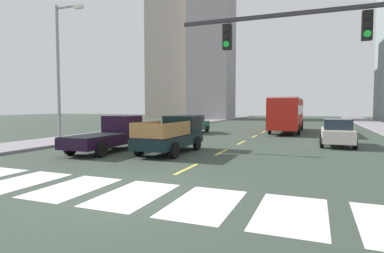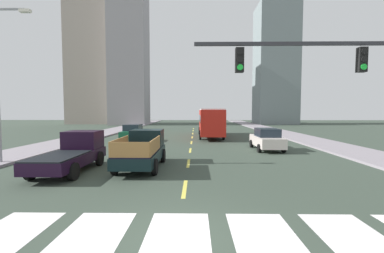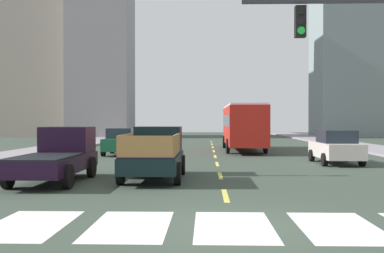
{
  "view_description": "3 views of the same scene",
  "coord_description": "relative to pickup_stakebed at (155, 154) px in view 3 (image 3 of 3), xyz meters",
  "views": [
    {
      "loc": [
        4.81,
        -7.65,
        2.51
      ],
      "look_at": [
        -2.08,
        9.88,
        1.32
      ],
      "focal_mm": 29.66,
      "sensor_mm": 36.0,
      "label": 1
    },
    {
      "loc": [
        0.45,
        -6.15,
        3.11
      ],
      "look_at": [
        0.17,
        11.48,
        2.03
      ],
      "focal_mm": 24.17,
      "sensor_mm": 36.0,
      "label": 2
    },
    {
      "loc": [
        -0.58,
        -9.68,
        2.2
      ],
      "look_at": [
        -1.13,
        8.99,
        1.97
      ],
      "focal_mm": 43.62,
      "sensor_mm": 36.0,
      "label": 3
    }
  ],
  "objects": [
    {
      "name": "crosswalk_stripe_3",
      "position": [
        0.36,
        -8.18,
        -0.93
      ],
      "size": [
        1.62,
        2.97,
        0.01
      ],
      "primitive_type": "cube",
      "color": "white",
      "rests_on": "ground"
    },
    {
      "name": "lane_dash_3",
      "position": [
        2.52,
        10.82,
        -0.93
      ],
      "size": [
        0.16,
        2.4,
        0.01
      ],
      "primitive_type": "cube",
      "color": "#D6C94C",
      "rests_on": "ground"
    },
    {
      "name": "sedan_near_right",
      "position": [
        -3.5,
        12.06,
        -0.08
      ],
      "size": [
        2.02,
        4.4,
        1.72
      ],
      "rotation": [
        0.0,
        0.0,
        0.03
      ],
      "color": "#155636",
      "rests_on": "ground"
    },
    {
      "name": "pickup_stakebed",
      "position": [
        0.0,
        0.0,
        0.0
      ],
      "size": [
        2.18,
        5.2,
        1.96
      ],
      "rotation": [
        0.0,
        0.0,
        0.0
      ],
      "color": "black",
      "rests_on": "ground"
    },
    {
      "name": "lane_dash_1",
      "position": [
        2.52,
        0.82,
        -0.93
      ],
      "size": [
        0.16,
        2.4,
        0.01
      ],
      "primitive_type": "cube",
      "color": "#D6C94C",
      "rests_on": "ground"
    },
    {
      "name": "lane_dash_7",
      "position": [
        2.52,
        30.82,
        -0.93
      ],
      "size": [
        0.16,
        2.4,
        0.01
      ],
      "primitive_type": "cube",
      "color": "#D6C94C",
      "rests_on": "ground"
    },
    {
      "name": "ground_plane",
      "position": [
        2.52,
        -8.18,
        -0.94
      ],
      "size": [
        160.0,
        160.0,
        0.0
      ],
      "primitive_type": "plane",
      "color": "#354237"
    },
    {
      "name": "crosswalk_stripe_5",
      "position": [
        4.68,
        -8.18,
        -0.93
      ],
      "size": [
        1.62,
        2.97,
        0.01
      ],
      "primitive_type": "cube",
      "color": "white",
      "rests_on": "ground"
    },
    {
      "name": "tower_tall_centre",
      "position": [
        -21.39,
        48.33,
        13.96
      ],
      "size": [
        11.56,
        8.42,
        29.79
      ],
      "primitive_type": "cube",
      "color": "#9F9286",
      "rests_on": "ground"
    },
    {
      "name": "lane_dash_4",
      "position": [
        2.52,
        15.82,
        -0.93
      ],
      "size": [
        0.16,
        2.4,
        0.01
      ],
      "primitive_type": "cube",
      "color": "#D6C94C",
      "rests_on": "ground"
    },
    {
      "name": "lane_dash_0",
      "position": [
        2.52,
        -4.18,
        -0.93
      ],
      "size": [
        0.16,
        2.4,
        0.01
      ],
      "primitive_type": "cube",
      "color": "#D6C94C",
      "rests_on": "ground"
    },
    {
      "name": "sedan_mid",
      "position": [
        8.58,
        6.14,
        -0.08
      ],
      "size": [
        2.02,
        4.4,
        1.72
      ],
      "rotation": [
        0.0,
        0.0,
        -0.01
      ],
      "color": "beige",
      "rests_on": "ground"
    },
    {
      "name": "block_mid_left",
      "position": [
        -11.91,
        43.54,
        13.63
      ],
      "size": [
        7.93,
        7.05,
        29.13
      ],
      "primitive_type": "cube",
      "color": "gray",
      "rests_on": "ground"
    },
    {
      "name": "crosswalk_stripe_2",
      "position": [
        -1.79,
        -8.18,
        -0.93
      ],
      "size": [
        1.62,
        2.97,
        0.01
      ],
      "primitive_type": "cube",
      "color": "white",
      "rests_on": "ground"
    },
    {
      "name": "city_bus",
      "position": [
        4.67,
        16.32,
        1.02
      ],
      "size": [
        2.72,
        10.8,
        3.32
      ],
      "rotation": [
        0.0,
        0.0,
        0.0
      ],
      "color": "#B41D14",
      "rests_on": "ground"
    },
    {
      "name": "sidewalk_left",
      "position": [
        -9.66,
        9.82,
        -0.86
      ],
      "size": [
        3.95,
        110.0,
        0.15
      ],
      "primitive_type": "cube",
      "color": "gray",
      "rests_on": "ground"
    },
    {
      "name": "lane_dash_6",
      "position": [
        2.52,
        25.82,
        -0.93
      ],
      "size": [
        0.16,
        2.4,
        0.01
      ],
      "primitive_type": "cube",
      "color": "#D6C94C",
      "rests_on": "ground"
    },
    {
      "name": "lane_dash_2",
      "position": [
        2.52,
        5.82,
        -0.93
      ],
      "size": [
        0.16,
        2.4,
        0.01
      ],
      "primitive_type": "cube",
      "color": "#D6C94C",
      "rests_on": "ground"
    },
    {
      "name": "crosswalk_stripe_4",
      "position": [
        2.52,
        -8.18,
        -0.93
      ],
      "size": [
        1.62,
        2.97,
        0.01
      ],
      "primitive_type": "cube",
      "color": "white",
      "rests_on": "ground"
    },
    {
      "name": "lane_dash_5",
      "position": [
        2.52,
        20.82,
        -0.93
      ],
      "size": [
        0.16,
        2.4,
        0.01
      ],
      "primitive_type": "cube",
      "color": "#D6C94C",
      "rests_on": "ground"
    },
    {
      "name": "block_mid_right",
      "position": [
        21.58,
        47.27,
        12.8
      ],
      "size": [
        8.88,
        8.49,
        27.48
      ],
      "primitive_type": "cube",
      "color": "gray",
      "rests_on": "ground"
    },
    {
      "name": "pickup_dark",
      "position": [
        -3.48,
        -0.96,
        -0.02
      ],
      "size": [
        2.18,
        5.2,
        1.96
      ],
      "rotation": [
        0.0,
        0.0,
        -0.05
      ],
      "color": "black",
      "rests_on": "ground"
    }
  ]
}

